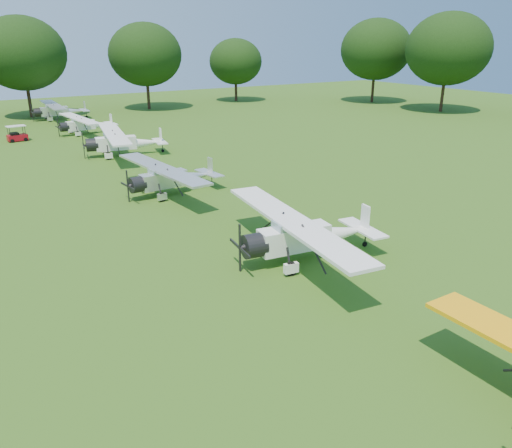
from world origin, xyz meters
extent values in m
plane|color=#255B16|center=(0.00, 0.00, 0.00)|extent=(160.00, 160.00, 0.00)
cylinder|color=black|center=(49.43, 31.44, 2.50)|extent=(0.44, 0.44, 4.99)
ellipsoid|color=black|center=(49.43, 31.44, 8.60)|extent=(11.65, 11.65, 9.90)
cylinder|color=black|center=(48.89, 44.97, 2.41)|extent=(0.44, 0.44, 4.81)
ellipsoid|color=black|center=(48.89, 44.97, 8.29)|extent=(11.23, 11.23, 9.55)
cylinder|color=black|center=(30.33, 58.05, 1.85)|extent=(0.44, 0.44, 3.70)
ellipsoid|color=black|center=(30.33, 58.05, 6.37)|extent=(8.63, 8.63, 7.34)
cylinder|color=black|center=(14.28, 56.21, 2.25)|extent=(0.44, 0.44, 4.51)
ellipsoid|color=black|center=(14.28, 56.21, 7.77)|extent=(10.52, 10.52, 8.94)
cylinder|color=black|center=(-2.12, 56.74, 2.37)|extent=(0.44, 0.44, 4.74)
ellipsoid|color=black|center=(-2.12, 56.74, 8.16)|extent=(11.05, 11.05, 9.39)
cube|color=white|center=(1.05, 0.46, 1.15)|extent=(3.61, 1.46, 1.15)
cone|color=white|center=(3.98, 0.09, 0.99)|extent=(3.17, 1.35, 0.99)
cube|color=#8CA5B2|center=(0.94, 0.47, 1.75)|extent=(1.86, 1.22, 0.60)
cylinder|color=black|center=(-1.02, 0.71, 1.15)|extent=(1.12, 1.25, 1.14)
cube|color=black|center=(-1.73, 0.80, 1.15)|extent=(0.08, 0.14, 2.30)
cube|color=white|center=(0.94, 0.47, 2.03)|extent=(3.00, 11.73, 0.15)
cube|color=white|center=(5.07, -0.04, 1.54)|extent=(0.18, 0.61, 1.43)
cube|color=white|center=(4.96, -0.03, 1.04)|extent=(1.30, 3.16, 0.10)
cylinder|color=black|center=(0.01, -0.80, 0.33)|extent=(0.67, 0.25, 0.66)
cylinder|color=black|center=(0.34, 1.92, 0.33)|extent=(0.67, 0.25, 0.66)
cylinder|color=black|center=(5.18, -0.05, 0.13)|extent=(0.27, 0.12, 0.26)
cube|color=white|center=(-0.23, 13.81, 1.06)|extent=(3.31, 1.27, 1.06)
cone|color=white|center=(2.48, 14.08, 0.91)|extent=(2.90, 1.18, 0.91)
cube|color=#8CA5B2|center=(-0.33, 13.80, 1.61)|extent=(1.70, 1.08, 0.55)
cylinder|color=black|center=(-2.13, 13.63, 1.06)|extent=(1.01, 1.13, 1.05)
cube|color=black|center=(-2.79, 13.56, 1.06)|extent=(0.07, 0.13, 2.12)
cube|color=white|center=(-0.33, 13.80, 1.87)|extent=(2.51, 10.79, 0.14)
cube|color=white|center=(3.49, 14.18, 1.41)|extent=(0.15, 0.56, 1.31)
cube|color=white|center=(3.39, 14.17, 0.96)|extent=(1.13, 2.90, 0.09)
cylinder|color=black|center=(-0.91, 12.48, 0.30)|extent=(0.62, 0.22, 0.61)
cylinder|color=black|center=(-1.15, 14.99, 0.30)|extent=(0.62, 0.22, 0.61)
cylinder|color=black|center=(3.59, 14.19, 0.12)|extent=(0.25, 0.10, 0.24)
cube|color=white|center=(0.62, 27.37, 1.15)|extent=(3.64, 1.62, 1.15)
cone|color=white|center=(3.55, 26.88, 0.99)|extent=(3.20, 1.49, 0.99)
cube|color=#8CA5B2|center=(0.51, 27.39, 1.76)|extent=(1.90, 1.29, 0.60)
cylinder|color=black|center=(-1.44, 27.72, 1.15)|extent=(1.17, 1.29, 1.14)
cube|color=black|center=(-2.14, 27.84, 1.15)|extent=(0.09, 0.14, 2.31)
cube|color=white|center=(0.51, 27.39, 2.03)|extent=(3.52, 11.75, 0.15)
cube|color=white|center=(4.63, 26.69, 1.54)|extent=(0.21, 0.61, 1.43)
cube|color=white|center=(4.52, 26.71, 1.04)|extent=(1.43, 3.19, 0.10)
cylinder|color=black|center=(-0.47, 26.17, 0.33)|extent=(0.68, 0.28, 0.66)
cylinder|color=black|center=(-0.02, 28.87, 0.33)|extent=(0.68, 0.28, 0.66)
cylinder|color=black|center=(4.74, 26.68, 0.13)|extent=(0.27, 0.13, 0.26)
cube|color=white|center=(0.47, 40.02, 0.99)|extent=(3.10, 1.17, 0.99)
cone|color=white|center=(3.02, 40.25, 0.85)|extent=(2.72, 1.09, 0.85)
cube|color=#8CA5B2|center=(0.38, 40.02, 1.52)|extent=(1.59, 1.00, 0.52)
cylinder|color=black|center=(-1.32, 39.86, 0.99)|extent=(0.94, 1.06, 0.99)
cube|color=black|center=(-1.93, 39.81, 0.99)|extent=(0.07, 0.12, 1.99)
cube|color=white|center=(0.38, 40.02, 1.75)|extent=(2.27, 10.13, 0.13)
cube|color=white|center=(3.97, 40.34, 1.33)|extent=(0.14, 0.53, 1.23)
cube|color=white|center=(3.87, 40.33, 0.90)|extent=(1.04, 2.71, 0.09)
cylinder|color=black|center=(-0.17, 38.78, 0.28)|extent=(0.58, 0.20, 0.57)
cylinder|color=black|center=(-0.39, 41.14, 0.28)|extent=(0.58, 0.20, 0.57)
cylinder|color=black|center=(4.06, 40.35, 0.11)|extent=(0.23, 0.10, 0.23)
cube|color=white|center=(0.07, 52.41, 1.11)|extent=(3.39, 1.06, 1.11)
cone|color=white|center=(2.91, 52.36, 0.95)|extent=(2.96, 1.00, 0.95)
cube|color=#8CA5B2|center=(-0.03, 52.41, 1.68)|extent=(1.70, 1.00, 0.58)
cylinder|color=black|center=(-1.93, 52.44, 1.11)|extent=(0.97, 1.11, 1.09)
cube|color=black|center=(-2.61, 52.46, 1.11)|extent=(0.07, 0.13, 2.21)
cube|color=white|center=(-0.03, 52.41, 1.95)|extent=(1.72, 11.18, 0.15)
cube|color=white|center=(3.97, 52.34, 1.47)|extent=(0.12, 0.58, 1.37)
cube|color=white|center=(3.86, 52.34, 1.00)|extent=(0.95, 2.96, 0.09)
cylinder|color=black|center=(-0.79, 51.11, 0.32)|extent=(0.63, 0.18, 0.63)
cylinder|color=black|center=(-0.75, 53.74, 0.32)|extent=(0.63, 0.18, 0.63)
cylinder|color=black|center=(4.07, 52.34, 0.13)|extent=(0.25, 0.09, 0.25)
cube|color=#A80C19|center=(-6.12, 39.47, 0.39)|extent=(2.00, 1.24, 0.60)
cube|color=black|center=(-6.37, 39.44, 0.73)|extent=(0.87, 1.03, 0.39)
cube|color=white|center=(-6.12, 39.47, 1.57)|extent=(1.92, 1.31, 0.07)
cylinder|color=black|center=(-6.70, 38.87, 0.19)|extent=(0.39, 0.16, 0.38)
cylinder|color=black|center=(-6.82, 39.93, 0.19)|extent=(0.39, 0.16, 0.38)
cylinder|color=black|center=(-5.42, 39.01, 0.19)|extent=(0.39, 0.16, 0.38)
cylinder|color=black|center=(-5.53, 40.07, 0.19)|extent=(0.39, 0.16, 0.38)
camera|label=1|loc=(-11.96, -17.27, 10.10)|focal=35.00mm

